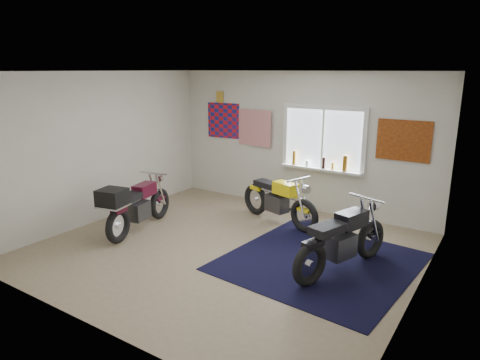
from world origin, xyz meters
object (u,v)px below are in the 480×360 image
Objects in this scene: navy_rug at (320,261)px; yellow_triumph at (278,201)px; maroon_tourer at (135,205)px; black_chrome_bike at (342,242)px.

navy_rug is 1.44× the size of yellow_triumph.
navy_rug is 3.22m from maroon_tourer.
navy_rug is 0.56m from black_chrome_bike.
navy_rug is at bearing 91.40° from black_chrome_bike.
yellow_triumph and maroon_tourer have the same top height.
black_chrome_bike reaches higher than yellow_triumph.
yellow_triumph is 2.54m from maroon_tourer.
yellow_triumph is at bearing 70.88° from black_chrome_bike.
black_chrome_bike reaches higher than maroon_tourer.
black_chrome_bike reaches higher than navy_rug.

